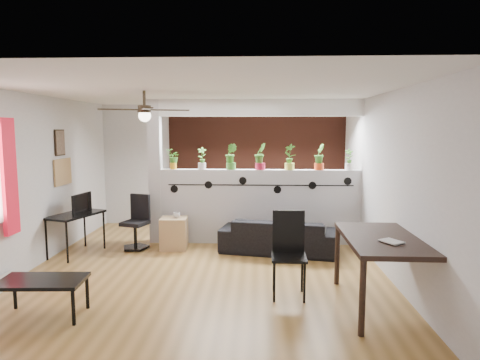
# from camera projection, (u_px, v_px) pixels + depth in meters

# --- Properties ---
(room_shell) EXTENTS (6.30, 7.10, 2.90)m
(room_shell) POSITION_uv_depth(u_px,v_px,m) (206.00, 182.00, 6.25)
(room_shell) COLOR olive
(room_shell) RESTS_ON ground
(partition_wall) EXTENTS (3.60, 0.18, 1.35)m
(partition_wall) POSITION_uv_depth(u_px,v_px,m) (260.00, 206.00, 7.78)
(partition_wall) COLOR #BCBCC1
(partition_wall) RESTS_ON ground
(ceiling_header) EXTENTS (3.60, 0.18, 0.30)m
(ceiling_header) POSITION_uv_depth(u_px,v_px,m) (261.00, 108.00, 7.57)
(ceiling_header) COLOR silver
(ceiling_header) RESTS_ON room_shell
(pier_column) EXTENTS (0.22, 0.20, 2.60)m
(pier_column) POSITION_uv_depth(u_px,v_px,m) (155.00, 172.00, 7.79)
(pier_column) COLOR #BCBCC1
(pier_column) RESTS_ON ground
(brick_panel) EXTENTS (3.90, 0.05, 2.60)m
(brick_panel) POSITION_uv_depth(u_px,v_px,m) (260.00, 165.00, 9.16)
(brick_panel) COLOR #9F452E
(brick_panel) RESTS_ON ground
(vine_decal) EXTENTS (3.31, 0.01, 0.30)m
(vine_decal) POSITION_uv_depth(u_px,v_px,m) (260.00, 185.00, 7.63)
(vine_decal) COLOR black
(vine_decal) RESTS_ON partition_wall
(corkboard) EXTENTS (0.03, 0.60, 0.45)m
(corkboard) POSITION_uv_depth(u_px,v_px,m) (63.00, 172.00, 7.30)
(corkboard) COLOR #9F7A4D
(corkboard) RESTS_ON room_shell
(framed_art) EXTENTS (0.03, 0.34, 0.44)m
(framed_art) POSITION_uv_depth(u_px,v_px,m) (60.00, 143.00, 7.19)
(framed_art) COLOR #8C7259
(framed_art) RESTS_ON room_shell
(ceiling_fan) EXTENTS (1.19, 1.19, 0.43)m
(ceiling_fan) POSITION_uv_depth(u_px,v_px,m) (145.00, 112.00, 5.87)
(ceiling_fan) COLOR black
(ceiling_fan) RESTS_ON room_shell
(potted_plant_0) EXTENTS (0.23, 0.21, 0.37)m
(potted_plant_0) POSITION_uv_depth(u_px,v_px,m) (173.00, 158.00, 7.74)
(potted_plant_0) COLOR orange
(potted_plant_0) RESTS_ON partition_wall
(potted_plant_1) EXTENTS (0.21, 0.17, 0.40)m
(potted_plant_1) POSITION_uv_depth(u_px,v_px,m) (202.00, 158.00, 7.72)
(potted_plant_1) COLOR silver
(potted_plant_1) RESTS_ON partition_wall
(potted_plant_2) EXTENTS (0.28, 0.25, 0.47)m
(potted_plant_2) POSITION_uv_depth(u_px,v_px,m) (231.00, 156.00, 7.69)
(potted_plant_2) COLOR #428530
(potted_plant_2) RESTS_ON partition_wall
(potted_plant_3) EXTENTS (0.32, 0.31, 0.48)m
(potted_plant_3) POSITION_uv_depth(u_px,v_px,m) (260.00, 156.00, 7.67)
(potted_plant_3) COLOR #AD1B39
(potted_plant_3) RESTS_ON partition_wall
(potted_plant_4) EXTENTS (0.31, 0.29, 0.47)m
(potted_plant_4) POSITION_uv_depth(u_px,v_px,m) (290.00, 156.00, 7.65)
(potted_plant_4) COLOR #DBE04F
(potted_plant_4) RESTS_ON partition_wall
(potted_plant_5) EXTENTS (0.27, 0.30, 0.47)m
(potted_plant_5) POSITION_uv_depth(u_px,v_px,m) (319.00, 156.00, 7.62)
(potted_plant_5) COLOR #ED491B
(potted_plant_5) RESTS_ON partition_wall
(potted_plant_6) EXTENTS (0.20, 0.17, 0.38)m
(potted_plant_6) POSITION_uv_depth(u_px,v_px,m) (349.00, 159.00, 7.61)
(potted_plant_6) COLOR silver
(potted_plant_6) RESTS_ON partition_wall
(sofa) EXTENTS (1.99, 1.08, 0.55)m
(sofa) POSITION_uv_depth(u_px,v_px,m) (280.00, 236.00, 7.23)
(sofa) COLOR black
(sofa) RESTS_ON ground
(cube_shelf) EXTENTS (0.47, 0.43, 0.55)m
(cube_shelf) POSITION_uv_depth(u_px,v_px,m) (174.00, 233.00, 7.42)
(cube_shelf) COLOR #A38056
(cube_shelf) RESTS_ON ground
(cup) EXTENTS (0.15, 0.15, 0.10)m
(cup) POSITION_uv_depth(u_px,v_px,m) (177.00, 215.00, 7.38)
(cup) COLOR gray
(cup) RESTS_ON cube_shelf
(computer_desk) EXTENTS (0.78, 1.06, 0.69)m
(computer_desk) POSITION_uv_depth(u_px,v_px,m) (76.00, 218.00, 7.06)
(computer_desk) COLOR black
(computer_desk) RESTS_ON ground
(monitor) EXTENTS (0.31, 0.10, 0.17)m
(monitor) POSITION_uv_depth(u_px,v_px,m) (79.00, 207.00, 7.19)
(monitor) COLOR black
(monitor) RESTS_ON computer_desk
(office_chair) EXTENTS (0.49, 0.50, 0.93)m
(office_chair) POSITION_uv_depth(u_px,v_px,m) (137.00, 226.00, 7.42)
(office_chair) COLOR black
(office_chair) RESTS_ON ground
(dining_table) EXTENTS (0.95, 1.55, 0.84)m
(dining_table) POSITION_uv_depth(u_px,v_px,m) (386.00, 244.00, 4.93)
(dining_table) COLOR black
(dining_table) RESTS_ON ground
(book) EXTENTS (0.27, 0.29, 0.02)m
(book) POSITION_uv_depth(u_px,v_px,m) (386.00, 243.00, 4.63)
(book) COLOR gray
(book) RESTS_ON dining_table
(folding_chair) EXTENTS (0.44, 0.44, 1.06)m
(folding_chair) POSITION_uv_depth(u_px,v_px,m) (289.00, 246.00, 5.35)
(folding_chair) COLOR black
(folding_chair) RESTS_ON ground
(coffee_table) EXTENTS (0.94, 0.56, 0.43)m
(coffee_table) POSITION_uv_depth(u_px,v_px,m) (42.00, 283.00, 4.72)
(coffee_table) COLOR black
(coffee_table) RESTS_ON ground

